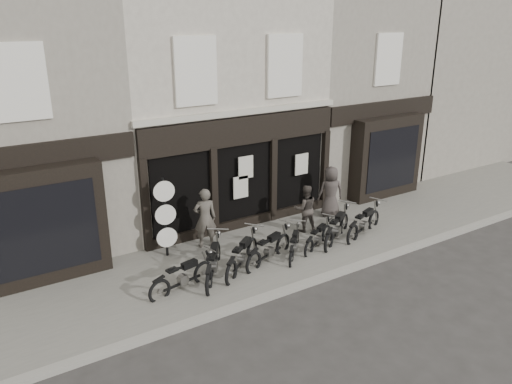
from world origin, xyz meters
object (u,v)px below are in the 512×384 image
motorcycle_4 (294,247)px  man_right (331,192)px  motorcycle_2 (242,258)px  motorcycle_7 (364,225)px  man_left (205,218)px  motorcycle_5 (318,239)px  motorcycle_0 (183,279)px  motorcycle_1 (213,265)px  advert_sign_post (166,221)px  motorcycle_3 (269,251)px  man_centre (305,208)px  motorcycle_6 (337,230)px

motorcycle_4 → man_right: man_right is taller
motorcycle_2 → motorcycle_4: motorcycle_2 is taller
motorcycle_7 → man_left: (-4.84, 1.93, 0.64)m
man_right → motorcycle_4: bearing=52.5°
motorcycle_2 → motorcycle_7: (4.61, -0.10, -0.00)m
motorcycle_5 → man_right: man_right is taller
motorcycle_0 → motorcycle_1: motorcycle_1 is taller
motorcycle_0 → advert_sign_post: 2.22m
motorcycle_2 → motorcycle_4: size_ratio=1.30×
motorcycle_1 → motorcycle_5: (3.65, -0.07, -0.09)m
motorcycle_7 → motorcycle_3: bearing=158.3°
motorcycle_1 → motorcycle_4: size_ratio=1.34×
motorcycle_2 → motorcycle_7: size_ratio=0.90×
motorcycle_1 → advert_sign_post: (-0.60, 1.83, 0.81)m
motorcycle_1 → man_left: bearing=15.5°
motorcycle_1 → motorcycle_4: (2.69, -0.11, -0.09)m
motorcycle_1 → man_centre: man_centre is taller
man_right → advert_sign_post: bearing=19.5°
motorcycle_7 → motorcycle_1: bearing=158.3°
motorcycle_0 → motorcycle_7: bearing=-11.7°
man_left → man_right: bearing=-164.3°
motorcycle_1 → man_right: 5.87m
motorcycle_0 → motorcycle_7: motorcycle_7 is taller
motorcycle_7 → man_right: size_ratio=1.18×
motorcycle_3 → man_left: 2.27m
motorcycle_0 → man_left: 2.66m
man_centre → man_right: size_ratio=0.87×
motorcycle_1 → motorcycle_5: size_ratio=1.16×
motorcycle_2 → motorcycle_3: 0.92m
motorcycle_6 → advert_sign_post: 5.44m
motorcycle_2 → motorcycle_7: 4.61m
motorcycle_6 → motorcycle_7: 1.05m
motorcycle_0 → man_left: bearing=37.8°
motorcycle_7 → man_centre: 2.00m
motorcycle_7 → man_right: (0.09, 1.82, 0.61)m
man_right → motorcycle_0: bearing=36.6°
motorcycle_4 → man_centre: bearing=-4.0°
man_centre → motorcycle_1: bearing=36.2°
motorcycle_5 → man_right: 2.70m
motorcycle_2 → motorcycle_6: size_ratio=0.94×
motorcycle_0 → man_centre: bearing=2.3°
man_centre → man_left: bearing=9.2°
motorcycle_1 → man_centre: bearing=-38.7°
motorcycle_4 → motorcycle_0: bearing=134.7°
man_right → advert_sign_post: advert_sign_post is taller
motorcycle_3 → man_centre: 2.53m
motorcycle_5 → man_left: 3.58m
man_centre → motorcycle_5: bearing=93.3°
motorcycle_1 → motorcycle_4: 2.69m
motorcycle_5 → man_left: size_ratio=0.91×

